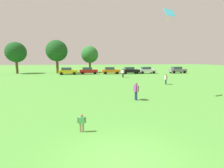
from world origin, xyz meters
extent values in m
plane|color=#4C9338|center=(0.00, 30.00, 0.00)|extent=(160.00, 160.00, 0.00)
cylinder|color=#8C7259|center=(-1.52, 2.80, 0.23)|extent=(0.09, 0.09, 0.46)
cylinder|color=#8C7259|center=(-1.39, 2.79, 0.23)|extent=(0.09, 0.09, 0.46)
cube|color=#4CB266|center=(-1.45, 2.79, 0.62)|extent=(0.32, 0.20, 0.33)
cylinder|color=#936B4C|center=(-1.64, 2.81, 0.63)|extent=(0.07, 0.07, 0.31)
cylinder|color=#936B4C|center=(-1.26, 2.78, 0.63)|extent=(0.07, 0.07, 0.31)
sphere|color=#936B4C|center=(-1.45, 2.79, 0.87)|extent=(0.14, 0.14, 0.14)
cylinder|color=navy|center=(3.29, 8.97, 0.39)|extent=(0.15, 0.15, 0.78)
cylinder|color=navy|center=(3.26, 9.20, 0.39)|extent=(0.15, 0.15, 0.78)
cube|color=purple|center=(3.27, 9.09, 1.06)|extent=(0.36, 0.55, 0.55)
cylinder|color=#936B4C|center=(3.32, 8.77, 1.07)|extent=(0.11, 0.11, 0.52)
cylinder|color=#936B4C|center=(3.23, 9.41, 1.07)|extent=(0.11, 0.11, 0.52)
sphere|color=#936B4C|center=(3.27, 9.09, 1.47)|extent=(0.24, 0.24, 0.24)
cylinder|color=#3F3833|center=(6.46, 28.24, 0.44)|extent=(0.16, 0.16, 0.87)
cylinder|color=#3F3833|center=(6.31, 28.46, 0.44)|extent=(0.16, 0.16, 0.87)
cube|color=white|center=(6.38, 28.35, 1.18)|extent=(0.59, 0.67, 0.62)
cylinder|color=brown|center=(6.58, 28.04, 1.20)|extent=(0.13, 0.13, 0.58)
cylinder|color=brown|center=(6.19, 28.65, 1.20)|extent=(0.13, 0.13, 0.58)
sphere|color=brown|center=(6.38, 28.35, 1.65)|extent=(0.27, 0.27, 0.27)
cylinder|color=navy|center=(10.41, 17.95, 0.37)|extent=(0.14, 0.14, 0.74)
cylinder|color=navy|center=(10.39, 17.73, 0.37)|extent=(0.14, 0.14, 0.74)
cube|color=white|center=(10.40, 17.84, 1.00)|extent=(0.32, 0.52, 0.52)
cylinder|color=brown|center=(10.43, 18.14, 1.01)|extent=(0.11, 0.11, 0.49)
cylinder|color=brown|center=(10.37, 17.54, 1.01)|extent=(0.11, 0.11, 0.49)
sphere|color=brown|center=(10.40, 17.84, 1.39)|extent=(0.23, 0.23, 0.23)
cube|color=#3FBFE5|center=(6.46, 9.77, 7.82)|extent=(1.25, 0.88, 0.73)
sphere|color=#8CD859|center=(6.46, 9.77, 7.57)|extent=(0.10, 0.10, 0.10)
sphere|color=#8CD859|center=(6.41, 9.77, 7.35)|extent=(0.10, 0.10, 0.10)
sphere|color=#8CD859|center=(6.36, 9.77, 7.13)|extent=(0.10, 0.10, 0.10)
cube|color=yellow|center=(-5.00, 36.68, 0.70)|extent=(4.30, 1.80, 0.76)
cube|color=#334756|center=(-5.35, 36.68, 1.38)|extent=(2.24, 1.58, 0.60)
cylinder|color=black|center=(-3.54, 37.58, 0.32)|extent=(0.64, 0.22, 0.64)
cylinder|color=black|center=(-3.54, 35.78, 0.32)|extent=(0.64, 0.22, 0.64)
cylinder|color=black|center=(-6.47, 37.58, 0.32)|extent=(0.64, 0.22, 0.64)
cylinder|color=black|center=(-6.47, 35.78, 0.32)|extent=(0.64, 0.22, 0.64)
cube|color=red|center=(-0.17, 37.21, 0.70)|extent=(4.30, 1.80, 0.76)
cube|color=#334756|center=(-0.52, 37.21, 1.38)|extent=(2.24, 1.58, 0.60)
cylinder|color=black|center=(1.29, 38.11, 0.32)|extent=(0.64, 0.22, 0.64)
cylinder|color=black|center=(1.29, 36.31, 0.32)|extent=(0.64, 0.22, 0.64)
cylinder|color=black|center=(-1.64, 38.11, 0.32)|extent=(0.64, 0.22, 0.64)
cylinder|color=black|center=(-1.64, 36.31, 0.32)|extent=(0.64, 0.22, 0.64)
cube|color=orange|center=(5.26, 36.94, 0.70)|extent=(4.30, 1.80, 0.76)
cube|color=#334756|center=(4.92, 36.94, 1.38)|extent=(2.24, 1.58, 0.60)
cylinder|color=black|center=(6.72, 37.84, 0.32)|extent=(0.64, 0.22, 0.64)
cylinder|color=black|center=(6.72, 36.04, 0.32)|extent=(0.64, 0.22, 0.64)
cylinder|color=black|center=(3.80, 37.84, 0.32)|extent=(0.64, 0.22, 0.64)
cylinder|color=black|center=(3.80, 36.04, 0.32)|extent=(0.64, 0.22, 0.64)
cube|color=black|center=(10.15, 36.55, 0.70)|extent=(4.30, 1.80, 0.76)
cube|color=#334756|center=(9.81, 36.55, 1.38)|extent=(2.24, 1.58, 0.60)
cylinder|color=black|center=(11.61, 37.45, 0.32)|extent=(0.64, 0.22, 0.64)
cylinder|color=black|center=(11.61, 35.65, 0.32)|extent=(0.64, 0.22, 0.64)
cylinder|color=black|center=(8.69, 37.45, 0.32)|extent=(0.64, 0.22, 0.64)
cylinder|color=black|center=(8.69, 35.65, 0.32)|extent=(0.64, 0.22, 0.64)
cube|color=white|center=(14.53, 36.76, 0.70)|extent=(4.30, 1.80, 0.76)
cube|color=#334756|center=(14.18, 36.76, 1.38)|extent=(2.24, 1.58, 0.60)
cylinder|color=black|center=(15.99, 37.66, 0.32)|extent=(0.64, 0.22, 0.64)
cylinder|color=black|center=(15.99, 35.86, 0.32)|extent=(0.64, 0.22, 0.64)
cylinder|color=black|center=(13.06, 37.66, 0.32)|extent=(0.64, 0.22, 0.64)
cylinder|color=black|center=(13.06, 35.86, 0.32)|extent=(0.64, 0.22, 0.64)
cube|color=slate|center=(22.80, 36.53, 0.70)|extent=(4.30, 1.80, 0.76)
cube|color=#334756|center=(22.45, 36.53, 1.38)|extent=(2.24, 1.58, 0.60)
cylinder|color=black|center=(24.26, 37.43, 0.32)|extent=(0.64, 0.22, 0.64)
cylinder|color=black|center=(24.26, 35.63, 0.32)|extent=(0.64, 0.22, 0.64)
cylinder|color=black|center=(21.33, 37.43, 0.32)|extent=(0.64, 0.22, 0.64)
cylinder|color=black|center=(21.33, 35.63, 0.32)|extent=(0.64, 0.22, 0.64)
cylinder|color=brown|center=(-17.97, 41.67, 1.60)|extent=(0.59, 0.59, 3.20)
sphere|color=#194C1E|center=(-17.97, 41.67, 5.34)|extent=(5.05, 5.05, 5.05)
cylinder|color=brown|center=(-8.05, 41.12, 1.72)|extent=(0.63, 0.63, 3.43)
sphere|color=#194C1E|center=(-8.05, 41.12, 5.74)|extent=(5.42, 5.42, 5.42)
cylinder|color=brown|center=(0.33, 42.63, 1.46)|extent=(0.54, 0.54, 2.91)
sphere|color=#286B2D|center=(0.33, 42.63, 4.87)|extent=(4.60, 4.60, 4.60)
camera|label=1|loc=(-1.28, -5.74, 3.65)|focal=28.06mm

